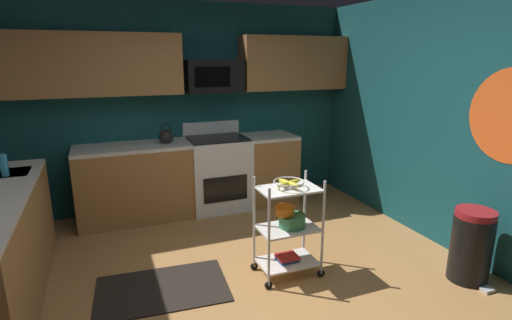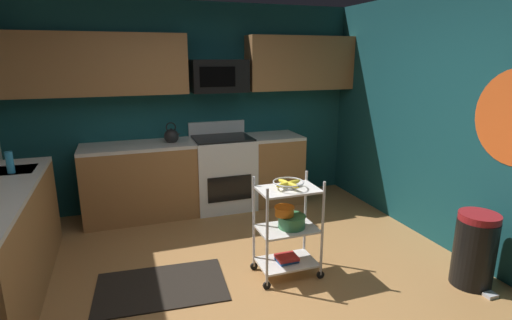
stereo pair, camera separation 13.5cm
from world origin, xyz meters
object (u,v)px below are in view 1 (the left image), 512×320
(mixing_bowl_small, at_px, (285,210))
(book_stack, at_px, (287,258))
(oven_range, at_px, (218,172))
(fruit_bowl, at_px, (289,183))
(kettle, at_px, (166,137))
(rolling_cart, at_px, (288,228))
(mixing_bowl_large, at_px, (292,220))
(dish_soap_bottle, at_px, (4,165))
(trash_can, at_px, (471,246))
(microwave, at_px, (213,76))

(mixing_bowl_small, xyz_separation_m, book_stack, (0.02, -0.02, -0.46))
(oven_range, bearing_deg, mixing_bowl_small, -87.29)
(fruit_bowl, bearing_deg, book_stack, 45.00)
(fruit_bowl, xyz_separation_m, kettle, (-0.75, 1.84, 0.12))
(book_stack, distance_m, kettle, 2.16)
(rolling_cart, relative_size, fruit_bowl, 3.36)
(book_stack, xyz_separation_m, kettle, (-0.75, 1.84, 0.84))
(mixing_bowl_large, height_order, dish_soap_bottle, dish_soap_bottle)
(fruit_bowl, height_order, trash_can, fruit_bowl)
(kettle, bearing_deg, mixing_bowl_large, -66.86)
(rolling_cart, distance_m, dish_soap_bottle, 2.56)
(mixing_bowl_small, xyz_separation_m, kettle, (-0.72, 1.82, 0.38))
(rolling_cart, bearing_deg, mixing_bowl_large, 0.00)
(dish_soap_bottle, bearing_deg, rolling_cart, -23.11)
(oven_range, distance_m, microwave, 1.23)
(oven_range, relative_size, mixing_bowl_large, 4.37)
(dish_soap_bottle, bearing_deg, fruit_bowl, -23.11)
(microwave, bearing_deg, rolling_cart, -86.78)
(book_stack, bearing_deg, mixing_bowl_small, 136.25)
(dish_soap_bottle, bearing_deg, microwave, 23.97)
(mixing_bowl_small, xyz_separation_m, dish_soap_bottle, (-2.27, 0.96, 0.40))
(trash_can, bearing_deg, mixing_bowl_large, 154.27)
(rolling_cart, distance_m, trash_can, 1.62)
(kettle, height_order, dish_soap_bottle, kettle)
(oven_range, xyz_separation_m, rolling_cart, (0.11, -1.85, -0.03))
(trash_can, bearing_deg, mixing_bowl_small, 154.53)
(rolling_cart, distance_m, mixing_bowl_small, 0.17)
(mixing_bowl_large, height_order, mixing_bowl_small, mixing_bowl_small)
(book_stack, height_order, dish_soap_bottle, dish_soap_bottle)
(kettle, xyz_separation_m, trash_can, (2.21, -2.53, -0.67))
(rolling_cart, bearing_deg, fruit_bowl, -90.00)
(mixing_bowl_small, height_order, dish_soap_bottle, dish_soap_bottle)
(fruit_bowl, xyz_separation_m, dish_soap_bottle, (-2.29, 0.98, 0.14))
(fruit_bowl, distance_m, mixing_bowl_small, 0.26)
(oven_range, distance_m, rolling_cart, 1.85)
(oven_range, xyz_separation_m, trash_can, (1.57, -2.53, -0.15))
(mixing_bowl_large, bearing_deg, rolling_cart, 180.00)
(mixing_bowl_small, bearing_deg, oven_range, 92.71)
(mixing_bowl_large, bearing_deg, fruit_bowl, -180.00)
(trash_can, bearing_deg, rolling_cart, 154.89)
(microwave, distance_m, dish_soap_bottle, 2.49)
(kettle, bearing_deg, dish_soap_bottle, -150.85)
(rolling_cart, bearing_deg, trash_can, -25.11)
(fruit_bowl, bearing_deg, rolling_cart, 90.00)
(mixing_bowl_small, bearing_deg, microwave, 92.57)
(dish_soap_bottle, bearing_deg, mixing_bowl_large, -22.76)
(fruit_bowl, relative_size, trash_can, 0.41)
(mixing_bowl_large, xyz_separation_m, kettle, (-0.79, 1.84, 0.48))
(mixing_bowl_large, distance_m, trash_can, 1.59)
(fruit_bowl, bearing_deg, trash_can, -25.11)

